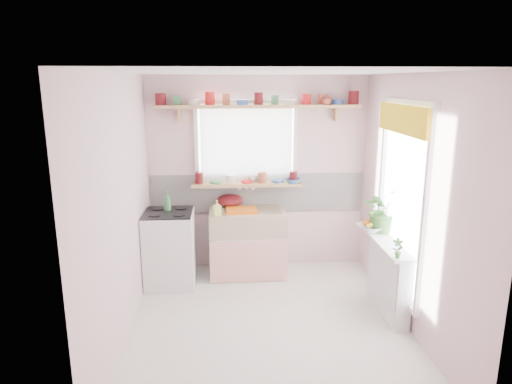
{
  "coord_description": "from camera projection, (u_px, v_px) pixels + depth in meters",
  "views": [
    {
      "loc": [
        -0.41,
        -4.18,
        2.42
      ],
      "look_at": [
        -0.09,
        0.55,
        1.26
      ],
      "focal_mm": 32.0,
      "sensor_mm": 36.0,
      "label": 1
    }
  ],
  "objects": [
    {
      "name": "sill_crockery",
      "position": [
        245.0,
        179.0,
        5.79
      ],
      "size": [
        1.35,
        0.11,
        0.12
      ],
      "color": "#590F14",
      "rests_on": "windowsill"
    },
    {
      "name": "soap_bottle_sink",
      "position": [
        217.0,
        208.0,
        5.46
      ],
      "size": [
        0.11,
        0.11,
        0.19
      ],
      "primitive_type": "imported",
      "rotation": [
        0.0,
        0.0,
        0.35
      ],
      "color": "#D8E967",
      "rests_on": "sink_unit"
    },
    {
      "name": "shelf_vase",
      "position": [
        326.0,
        99.0,
        5.55
      ],
      "size": [
        0.15,
        0.15,
        0.14
      ],
      "primitive_type": "imported",
      "rotation": [
        0.0,
        0.0,
        0.13
      ],
      "color": "brown",
      "rests_on": "pine_shelf"
    },
    {
      "name": "colander",
      "position": [
        230.0,
        200.0,
        5.87
      ],
      "size": [
        0.41,
        0.41,
        0.15
      ],
      "primitive_type": "ellipsoid",
      "rotation": [
        0.0,
        0.0,
        0.26
      ],
      "color": "#560E13",
      "rests_on": "sink_unit"
    },
    {
      "name": "jade_plant",
      "position": [
        383.0,
        210.0,
        5.08
      ],
      "size": [
        0.58,
        0.55,
        0.5
      ],
      "primitive_type": "imported",
      "rotation": [
        0.0,
        0.0,
        0.43
      ],
      "color": "#3A6B2B",
      "rests_on": "radiator_ledge"
    },
    {
      "name": "radiator_ledge",
      "position": [
        389.0,
        277.0,
        4.84
      ],
      "size": [
        0.22,
        0.95,
        0.78
      ],
      "color": "white",
      "rests_on": "ground"
    },
    {
      "name": "cooker_bottle",
      "position": [
        167.0,
        201.0,
        5.42
      ],
      "size": [
        0.11,
        0.11,
        0.24
      ],
      "primitive_type": "imported",
      "rotation": [
        0.0,
        0.0,
        0.22
      ],
      "color": "#42854C",
      "rests_on": "cooker"
    },
    {
      "name": "room",
      "position": [
        320.0,
        176.0,
        5.21
      ],
      "size": [
        3.2,
        3.2,
        3.2
      ],
      "color": "silver",
      "rests_on": "ground"
    },
    {
      "name": "herb_pot",
      "position": [
        398.0,
        248.0,
        4.33
      ],
      "size": [
        0.11,
        0.08,
        0.2
      ],
      "primitive_type": "imported",
      "rotation": [
        0.0,
        0.0,
        -0.07
      ],
      "color": "#2D5F26",
      "rests_on": "radiator_ledge"
    },
    {
      "name": "sill_bowl",
      "position": [
        293.0,
        181.0,
        5.78
      ],
      "size": [
        0.24,
        0.24,
        0.06
      ],
      "primitive_type": "imported",
      "rotation": [
        0.0,
        0.0,
        0.41
      ],
      "color": "#376BB4",
      "rests_on": "windowsill"
    },
    {
      "name": "fruit_bowl",
      "position": [
        371.0,
        228.0,
        5.13
      ],
      "size": [
        0.37,
        0.37,
        0.07
      ],
      "primitive_type": "imported",
      "rotation": [
        0.0,
        0.0,
        0.24
      ],
      "color": "silver",
      "rests_on": "radiator_ledge"
    },
    {
      "name": "shelf_crockery",
      "position": [
        257.0,
        100.0,
        5.56
      ],
      "size": [
        2.47,
        0.11,
        0.12
      ],
      "color": "#590F14",
      "rests_on": "pine_shelf"
    },
    {
      "name": "cooker",
      "position": [
        170.0,
        248.0,
        5.49
      ],
      "size": [
        0.58,
        0.58,
        0.93
      ],
      "color": "white",
      "rests_on": "ground"
    },
    {
      "name": "pine_shelf",
      "position": [
        258.0,
        106.0,
        5.58
      ],
      "size": [
        2.52,
        0.24,
        0.04
      ],
      "primitive_type": "cube",
      "color": "tan",
      "rests_on": "room"
    },
    {
      "name": "dish_tray",
      "position": [
        241.0,
        210.0,
        5.63
      ],
      "size": [
        0.39,
        0.3,
        0.04
      ],
      "primitive_type": "cube",
      "rotation": [
        0.0,
        0.0,
        0.05
      ],
      "color": "orange",
      "rests_on": "sink_unit"
    },
    {
      "name": "fruit",
      "position": [
        372.0,
        223.0,
        5.12
      ],
      "size": [
        0.2,
        0.14,
        0.1
      ],
      "color": "orange",
      "rests_on": "fruit_bowl"
    },
    {
      "name": "sink_unit",
      "position": [
        248.0,
        242.0,
        5.8
      ],
      "size": [
        0.95,
        0.65,
        1.11
      ],
      "color": "white",
      "rests_on": "ground"
    },
    {
      "name": "sill_cup",
      "position": [
        252.0,
        178.0,
        5.86
      ],
      "size": [
        0.14,
        0.14,
        0.09
      ],
      "primitive_type": "imported",
      "rotation": [
        0.0,
        0.0,
        0.35
      ],
      "color": "beige",
      "rests_on": "windowsill"
    },
    {
      "name": "windowsill",
      "position": [
        247.0,
        184.0,
        5.81
      ],
      "size": [
        1.4,
        0.22,
        0.04
      ],
      "primitive_type": "cube",
      "color": "tan",
      "rests_on": "room"
    }
  ]
}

